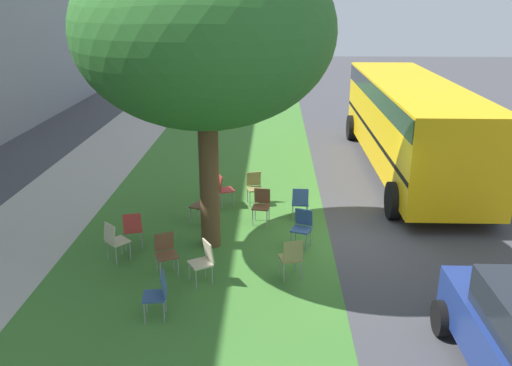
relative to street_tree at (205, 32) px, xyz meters
name	(u,v)px	position (x,y,z in m)	size (l,w,h in m)	color
ground	(338,239)	(0.42, -2.97, -4.73)	(80.00, 80.00, 0.00)	#424247
grass_verge	(204,237)	(0.42, 0.23, -4.73)	(48.00, 6.00, 0.01)	#3D752D
sidewalk_strip	(22,234)	(0.42, 4.63, -4.73)	(48.00, 2.80, 0.01)	#ADA89E
street_tree	(205,32)	(0.00, 0.00, 0.00)	(5.32, 5.32, 6.72)	brown
chair_0	(223,188)	(2.45, -0.06, -4.22)	(0.54, 0.55, 0.88)	#B7332D
chair_1	(202,203)	(1.27, 0.36, -4.22)	(0.54, 0.54, 0.88)	brown
chair_2	(262,203)	(1.32, -1.13, -4.22)	(0.48, 0.48, 0.88)	brown
chair_3	(291,256)	(-1.54, -1.79, -4.22)	(0.52, 0.52, 0.88)	olive
chair_4	(133,227)	(-0.24, 1.73, -4.22)	(0.51, 0.51, 0.88)	#B7332D
chair_5	(204,259)	(-1.72, -0.05, -4.22)	(0.57, 0.57, 0.88)	beige
chair_6	(300,201)	(1.50, -2.11, -4.22)	(0.44, 0.43, 0.88)	#335184
chair_7	(254,185)	(2.65, -0.91, -4.22)	(0.51, 0.51, 0.88)	olive
chair_8	(302,225)	(0.00, -2.08, -4.22)	(0.54, 0.53, 0.88)	#335184
chair_9	(158,292)	(-2.99, 0.59, -4.22)	(0.47, 0.47, 0.88)	#335184
chair_10	(166,251)	(-1.38, 0.77, -4.22)	(0.56, 0.55, 0.88)	brown
chair_11	(115,239)	(-0.86, 1.97, -4.22)	(0.59, 0.59, 0.88)	beige
school_bus	(410,118)	(5.74, -5.76, -2.98)	(10.40, 2.80, 2.88)	yellow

